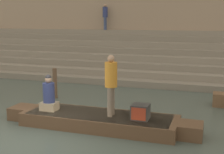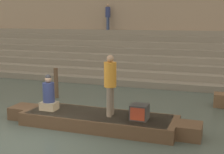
{
  "view_description": "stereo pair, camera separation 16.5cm",
  "coord_description": "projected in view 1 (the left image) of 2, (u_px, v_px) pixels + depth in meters",
  "views": [
    {
      "loc": [
        4.57,
        -6.68,
        3.14
      ],
      "look_at": [
        1.4,
        2.74,
        1.29
      ],
      "focal_mm": 50.0,
      "sensor_mm": 36.0,
      "label": 1
    },
    {
      "loc": [
        4.72,
        -6.63,
        3.14
      ],
      "look_at": [
        1.4,
        2.74,
        1.29
      ],
      "focal_mm": 50.0,
      "sensor_mm": 36.0,
      "label": 2
    }
  ],
  "objects": [
    {
      "name": "ground_plane",
      "position": [
        29.0,
        140.0,
        8.23
      ],
      "size": [
        120.0,
        120.0,
        0.0
      ],
      "primitive_type": "plane",
      "color": "#47544C"
    },
    {
      "name": "ghat_steps",
      "position": [
        133.0,
        59.0,
        18.06
      ],
      "size": [
        36.0,
        5.61,
        2.47
      ],
      "color": "gray",
      "rests_on": "ground"
    },
    {
      "name": "rowboat_main",
      "position": [
        99.0,
        120.0,
        9.2
      ],
      "size": [
        5.91,
        1.52,
        0.39
      ],
      "rotation": [
        0.0,
        0.0,
        0.02
      ],
      "color": "brown",
      "rests_on": "ground"
    },
    {
      "name": "person_standing",
      "position": [
        111.0,
        81.0,
        8.85
      ],
      "size": [
        0.35,
        0.35,
        1.76
      ],
      "rotation": [
        0.0,
        0.0,
        -0.11
      ],
      "color": "#756656",
      "rests_on": "rowboat_main"
    },
    {
      "name": "person_rowing",
      "position": [
        49.0,
        96.0,
        9.49
      ],
      "size": [
        0.5,
        0.39,
        1.11
      ],
      "rotation": [
        0.0,
        0.0,
        0.29
      ],
      "color": "gray",
      "rests_on": "rowboat_main"
    },
    {
      "name": "tv_set",
      "position": [
        140.0,
        112.0,
        8.65
      ],
      "size": [
        0.48,
        0.46,
        0.43
      ],
      "rotation": [
        0.0,
        0.0,
        -0.05
      ],
      "color": "#2D2D2D",
      "rests_on": "rowboat_main"
    },
    {
      "name": "mooring_post",
      "position": [
        55.0,
        83.0,
        12.53
      ],
      "size": [
        0.17,
        0.17,
        1.21
      ],
      "primitive_type": "cylinder",
      "color": "brown",
      "rests_on": "ground"
    },
    {
      "name": "person_on_steps",
      "position": [
        105.0,
        15.0,
        19.84
      ],
      "size": [
        0.32,
        0.32,
        1.62
      ],
      "rotation": [
        0.0,
        0.0,
        0.88
      ],
      "color": "#3D4C75",
      "rests_on": "ghat_steps"
    }
  ]
}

